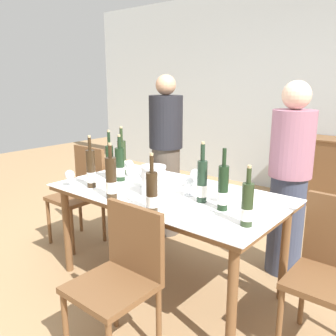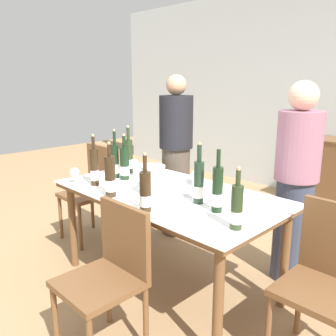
% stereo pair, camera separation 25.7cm
% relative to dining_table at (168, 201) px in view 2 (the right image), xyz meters
% --- Properties ---
extents(ground_plane, '(12.00, 12.00, 0.00)m').
position_rel_dining_table_xyz_m(ground_plane, '(0.00, 0.00, -0.68)').
color(ground_plane, '#A37F56').
extents(back_wall, '(8.00, 0.10, 2.80)m').
position_rel_dining_table_xyz_m(back_wall, '(0.00, 2.97, 0.72)').
color(back_wall, silver).
rests_on(back_wall, ground_plane).
extents(dining_table, '(1.72, 0.93, 0.75)m').
position_rel_dining_table_xyz_m(dining_table, '(0.00, 0.00, 0.00)').
color(dining_table, brown).
rests_on(dining_table, ground_plane).
extents(ice_bucket, '(0.18, 0.18, 0.21)m').
position_rel_dining_table_xyz_m(ice_bucket, '(-0.04, -0.12, 0.18)').
color(ice_bucket, white).
rests_on(ice_bucket, dining_table).
extents(wine_bottle_0, '(0.06, 0.06, 0.41)m').
position_rel_dining_table_xyz_m(wine_bottle_0, '(-0.59, -0.04, 0.21)').
color(wine_bottle_0, black).
rests_on(wine_bottle_0, dining_table).
extents(wine_bottle_1, '(0.07, 0.07, 0.42)m').
position_rel_dining_table_xyz_m(wine_bottle_1, '(-0.64, 0.14, 0.21)').
color(wine_bottle_1, '#28381E').
rests_on(wine_bottle_1, dining_table).
extents(wine_bottle_2, '(0.08, 0.08, 0.38)m').
position_rel_dining_table_xyz_m(wine_bottle_2, '(-0.49, -0.02, 0.20)').
color(wine_bottle_2, black).
rests_on(wine_bottle_2, dining_table).
extents(wine_bottle_3, '(0.07, 0.07, 0.41)m').
position_rel_dining_table_xyz_m(wine_bottle_3, '(0.32, -0.03, 0.21)').
color(wine_bottle_3, '#1E3323').
rests_on(wine_bottle_3, dining_table).
extents(wine_bottle_4, '(0.07, 0.07, 0.35)m').
position_rel_dining_table_xyz_m(wine_bottle_4, '(0.74, -0.20, 0.19)').
color(wine_bottle_4, '#28381E').
rests_on(wine_bottle_4, dining_table).
extents(wine_bottle_5, '(0.07, 0.07, 0.40)m').
position_rel_dining_table_xyz_m(wine_bottle_5, '(0.50, -0.07, 0.21)').
color(wine_bottle_5, black).
rests_on(wine_bottle_5, dining_table).
extents(wine_bottle_6, '(0.07, 0.07, 0.40)m').
position_rel_dining_table_xyz_m(wine_bottle_6, '(-0.52, -0.28, 0.21)').
color(wine_bottle_6, '#332314').
rests_on(wine_bottle_6, dining_table).
extents(wine_bottle_7, '(0.08, 0.08, 0.39)m').
position_rel_dining_table_xyz_m(wine_bottle_7, '(-0.21, -0.36, 0.21)').
color(wine_bottle_7, '#332314').
rests_on(wine_bottle_7, dining_table).
extents(wine_bottle_8, '(0.07, 0.07, 0.37)m').
position_rel_dining_table_xyz_m(wine_bottle_8, '(0.18, -0.38, 0.19)').
color(wine_bottle_8, '#332314').
rests_on(wine_bottle_8, dining_table).
extents(wine_glass_0, '(0.08, 0.08, 0.14)m').
position_rel_dining_table_xyz_m(wine_glass_0, '(0.44, 0.05, 0.17)').
color(wine_glass_0, white).
rests_on(wine_glass_0, dining_table).
extents(wine_glass_1, '(0.08, 0.08, 0.13)m').
position_rel_dining_table_xyz_m(wine_glass_1, '(-0.67, -0.37, 0.16)').
color(wine_glass_1, white).
rests_on(wine_glass_1, dining_table).
extents(wine_glass_2, '(0.08, 0.08, 0.13)m').
position_rel_dining_table_xyz_m(wine_glass_2, '(0.17, 0.03, 0.16)').
color(wine_glass_2, white).
rests_on(wine_glass_2, dining_table).
extents(wine_glass_3, '(0.08, 0.08, 0.15)m').
position_rel_dining_table_xyz_m(wine_glass_3, '(-0.22, -0.03, 0.18)').
color(wine_glass_3, white).
rests_on(wine_glass_3, dining_table).
extents(wine_glass_4, '(0.07, 0.07, 0.15)m').
position_rel_dining_table_xyz_m(wine_glass_4, '(-0.50, 0.10, 0.18)').
color(wine_glass_4, white).
rests_on(wine_glass_4, dining_table).
extents(wine_glass_5, '(0.08, 0.08, 0.15)m').
position_rel_dining_table_xyz_m(wine_glass_5, '(0.11, 0.19, 0.18)').
color(wine_glass_5, white).
rests_on(wine_glass_5, dining_table).
extents(chair_right_end, '(0.42, 0.42, 0.91)m').
position_rel_dining_table_xyz_m(chair_right_end, '(1.15, 0.08, -0.15)').
color(chair_right_end, brown).
rests_on(chair_right_end, ground_plane).
extents(chair_left_end, '(0.42, 0.42, 0.92)m').
position_rel_dining_table_xyz_m(chair_left_end, '(-1.15, 0.09, -0.15)').
color(chair_left_end, brown).
rests_on(chair_left_end, ground_plane).
extents(chair_near_front, '(0.42, 0.42, 0.87)m').
position_rel_dining_table_xyz_m(chair_near_front, '(0.24, -0.70, -0.18)').
color(chair_near_front, brown).
rests_on(chair_near_front, ground_plane).
extents(person_host, '(0.33, 0.33, 1.61)m').
position_rel_dining_table_xyz_m(person_host, '(-0.64, 0.74, 0.12)').
color(person_host, '#51473D').
rests_on(person_host, ground_plane).
extents(person_guest_left, '(0.33, 0.33, 1.55)m').
position_rel_dining_table_xyz_m(person_guest_left, '(0.61, 0.76, 0.10)').
color(person_guest_left, '#383F56').
rests_on(person_guest_left, ground_plane).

